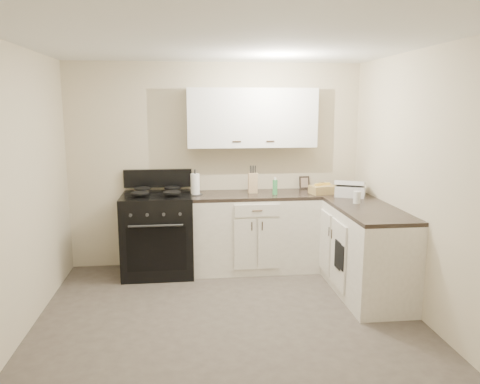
{
  "coord_description": "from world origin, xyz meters",
  "views": [
    {
      "loc": [
        -0.37,
        -3.98,
        1.98
      ],
      "look_at": [
        0.19,
        0.85,
        1.08
      ],
      "focal_mm": 35.0,
      "sensor_mm": 36.0,
      "label": 1
    }
  ],
  "objects": [
    {
      "name": "countertop_grill",
      "position": [
        1.54,
        1.23,
        1.0
      ],
      "size": [
        0.43,
        0.42,
        0.12
      ],
      "primitive_type": "cube",
      "rotation": [
        0.0,
        0.0,
        -0.42
      ],
      "color": "silver",
      "rests_on": "countertop_right"
    },
    {
      "name": "knife_block",
      "position": [
        0.43,
        1.56,
        1.06
      ],
      "size": [
        0.12,
        0.11,
        0.24
      ],
      "primitive_type": "cube",
      "rotation": [
        0.0,
        0.0,
        -0.05
      ],
      "color": "tan",
      "rests_on": "countertop_back"
    },
    {
      "name": "countertop_right",
      "position": [
        1.5,
        0.85,
        0.92
      ],
      "size": [
        0.6,
        1.9,
        0.04
      ],
      "primitive_type": "cube",
      "color": "black",
      "rests_on": "base_cabinets_right"
    },
    {
      "name": "wall_left",
      "position": [
        -1.8,
        0.0,
        1.25
      ],
      "size": [
        0.0,
        3.6,
        3.6
      ],
      "primitive_type": "plane",
      "rotation": [
        1.57,
        0.0,
        1.57
      ],
      "color": "beige",
      "rests_on": "ground"
    },
    {
      "name": "base_cabinets_back",
      "position": [
        0.43,
        1.5,
        0.45
      ],
      "size": [
        1.55,
        0.6,
        0.9
      ],
      "primitive_type": "cube",
      "color": "white",
      "rests_on": "floor"
    },
    {
      "name": "wicker_basket",
      "position": [
        1.26,
        1.4,
        0.99
      ],
      "size": [
        0.33,
        0.25,
        0.1
      ],
      "primitive_type": "cube",
      "rotation": [
        0.0,
        0.0,
        0.21
      ],
      "color": "tan",
      "rests_on": "countertop_right"
    },
    {
      "name": "paper_towel",
      "position": [
        -0.27,
        1.5,
        1.07
      ],
      "size": [
        0.11,
        0.11,
        0.25
      ],
      "primitive_type": "cylinder",
      "rotation": [
        0.0,
        0.0,
        -0.08
      ],
      "color": "white",
      "rests_on": "countertop_back"
    },
    {
      "name": "glass_jar",
      "position": [
        1.46,
        0.81,
        1.01
      ],
      "size": [
        0.09,
        0.09,
        0.13
      ],
      "primitive_type": "cylinder",
      "rotation": [
        0.0,
        0.0,
        -0.2
      ],
      "color": "silver",
      "rests_on": "countertop_right"
    },
    {
      "name": "oven_mitt_far",
      "position": [
        1.18,
        0.52,
        0.46
      ],
      "size": [
        0.02,
        0.17,
        0.29
      ],
      "primitive_type": "cube",
      "color": "black",
      "rests_on": "base_cabinets_right"
    },
    {
      "name": "base_cabinets_right",
      "position": [
        1.5,
        0.85,
        0.45
      ],
      "size": [
        0.6,
        1.9,
        0.9
      ],
      "primitive_type": "cube",
      "color": "white",
      "rests_on": "floor"
    },
    {
      "name": "wall_back",
      "position": [
        0.0,
        1.8,
        1.25
      ],
      "size": [
        3.6,
        0.0,
        3.6
      ],
      "primitive_type": "plane",
      "rotation": [
        1.57,
        0.0,
        0.0
      ],
      "color": "beige",
      "rests_on": "ground"
    },
    {
      "name": "upper_cabinets",
      "position": [
        0.43,
        1.65,
        1.84
      ],
      "size": [
        1.55,
        0.3,
        0.7
      ],
      "primitive_type": "cube",
      "color": "white",
      "rests_on": "wall_back"
    },
    {
      "name": "floor",
      "position": [
        0.0,
        0.0,
        0.0
      ],
      "size": [
        3.6,
        3.6,
        0.0
      ],
      "primitive_type": "plane",
      "color": "#473F38",
      "rests_on": "ground"
    },
    {
      "name": "stove",
      "position": [
        -0.72,
        1.48,
        0.46
      ],
      "size": [
        0.82,
        0.7,
        1.0
      ],
      "primitive_type": "cube",
      "color": "black",
      "rests_on": "floor"
    },
    {
      "name": "wall_front",
      "position": [
        0.0,
        -1.8,
        1.25
      ],
      "size": [
        3.6,
        0.0,
        3.6
      ],
      "primitive_type": "plane",
      "rotation": [
        -1.57,
        0.0,
        0.0
      ],
      "color": "beige",
      "rests_on": "ground"
    },
    {
      "name": "picture_frame",
      "position": [
        1.12,
        1.76,
        1.02
      ],
      "size": [
        0.13,
        0.05,
        0.16
      ],
      "primitive_type": "cube",
      "rotation": [
        -0.14,
        0.0,
        0.09
      ],
      "color": "black",
      "rests_on": "countertop_back"
    },
    {
      "name": "ceiling",
      "position": [
        0.0,
        0.0,
        2.5
      ],
      "size": [
        3.6,
        3.6,
        0.0
      ],
      "primitive_type": "plane",
      "color": "white",
      "rests_on": "wall_back"
    },
    {
      "name": "countertop_back",
      "position": [
        0.43,
        1.5,
        0.92
      ],
      "size": [
        1.55,
        0.6,
        0.04
      ],
      "primitive_type": "cube",
      "color": "black",
      "rests_on": "base_cabinets_back"
    },
    {
      "name": "soap_bottle",
      "position": [
        0.67,
        1.41,
        1.03
      ],
      "size": [
        0.06,
        0.06,
        0.18
      ],
      "primitive_type": "cylinder",
      "rotation": [
        0.0,
        0.0,
        -0.06
      ],
      "color": "#3FA458",
      "rests_on": "countertop_back"
    },
    {
      "name": "wall_right",
      "position": [
        1.8,
        0.0,
        1.25
      ],
      "size": [
        0.0,
        3.6,
        3.6
      ],
      "primitive_type": "plane",
      "rotation": [
        1.57,
        0.0,
        -1.57
      ],
      "color": "beige",
      "rests_on": "ground"
    },
    {
      "name": "oven_mitt_near",
      "position": [
        1.18,
        0.41,
        0.47
      ],
      "size": [
        0.02,
        0.15,
        0.26
      ],
      "primitive_type": "cube",
      "color": "black",
      "rests_on": "base_cabinets_right"
    }
  ]
}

